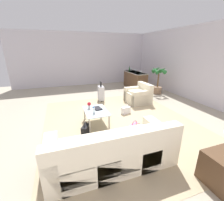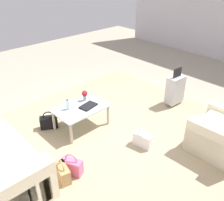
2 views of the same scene
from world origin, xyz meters
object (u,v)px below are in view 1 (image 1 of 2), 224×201
(flower_vase, at_px, (89,105))
(handbag_black, at_px, (86,130))
(couch, at_px, (113,153))
(armchair, at_px, (139,96))
(bar_console, at_px, (135,80))
(handbag_tan, at_px, (138,131))
(coffee_table_book, at_px, (97,108))
(wine_glass_left_of_centre, at_px, (136,70))
(handbag_white, at_px, (126,110))
(water_bottle, at_px, (94,111))
(coffee_table, at_px, (96,112))
(suitcase_silver, at_px, (101,93))
(wine_glass_right_of_centre, at_px, (141,72))
(wine_bottle_green, at_px, (129,69))
(wine_glass_leftmost, at_px, (131,69))
(potted_palm, at_px, (158,80))
(handbag_pink, at_px, (134,128))

(flower_vase, relative_size, handbag_black, 0.57)
(couch, xyz_separation_m, armchair, (-3.10, 2.26, -0.01))
(bar_console, relative_size, handbag_tan, 4.90)
(armchair, distance_m, handbag_black, 3.12)
(coffee_table_book, height_order, wine_glass_left_of_centre, wine_glass_left_of_centre)
(flower_vase, height_order, handbag_white, flower_vase)
(handbag_white, bearing_deg, handbag_tan, -12.02)
(wine_glass_left_of_centre, height_order, handbag_black, wine_glass_left_of_centre)
(armchair, distance_m, flower_vase, 2.57)
(coffee_table_book, bearing_deg, bar_console, 128.31)
(water_bottle, bearing_deg, flower_vase, -173.21)
(couch, relative_size, handbag_black, 6.66)
(coffee_table, height_order, coffee_table_book, coffee_table_book)
(coffee_table, height_order, suitcase_silver, suitcase_silver)
(coffee_table, bearing_deg, water_bottle, -26.57)
(wine_glass_right_of_centre, relative_size, wine_bottle_green, 0.51)
(water_bottle, xyz_separation_m, flower_vase, (-0.42, -0.05, 0.03))
(suitcase_silver, bearing_deg, handbag_black, -24.01)
(handbag_black, bearing_deg, water_bottle, 131.66)
(coffee_table_book, height_order, bar_console, bar_console)
(wine_glass_right_of_centre, bearing_deg, armchair, -30.62)
(handbag_black, bearing_deg, coffee_table, 139.44)
(armchair, relative_size, wine_glass_left_of_centre, 6.17)
(wine_glass_leftmost, bearing_deg, coffee_table, -37.35)
(wine_bottle_green, height_order, potted_palm, potted_palm)
(flower_vase, height_order, bar_console, bar_console)
(handbag_black, bearing_deg, bar_console, 138.58)
(coffee_table, distance_m, handbag_tan, 1.34)
(bar_console, distance_m, wine_glass_left_of_centre, 0.56)
(couch, height_order, handbag_pink, couch)
(bar_console, relative_size, wine_glass_right_of_centre, 11.36)
(flower_vase, bearing_deg, handbag_white, 98.19)
(coffee_table, relative_size, wine_glass_left_of_centre, 6.18)
(handbag_tan, bearing_deg, couch, -50.22)
(wine_glass_right_of_centre, bearing_deg, wine_glass_leftmost, 179.07)
(wine_glass_right_of_centre, height_order, wine_bottle_green, wine_bottle_green)
(handbag_tan, bearing_deg, handbag_white, 167.98)
(wine_bottle_green, height_order, handbag_black, wine_bottle_green)
(armchair, relative_size, flower_vase, 4.65)
(handbag_pink, bearing_deg, water_bottle, -123.58)
(couch, distance_m, handbag_white, 2.55)
(armchair, xyz_separation_m, coffee_table_book, (1.18, -2.08, 0.16))
(armchair, distance_m, handbag_tan, 2.65)
(wine_glass_right_of_centre, distance_m, handbag_pink, 4.45)
(water_bottle, relative_size, wine_glass_left_of_centre, 1.32)
(flower_vase, xyz_separation_m, wine_glass_left_of_centre, (-3.28, 3.26, 0.48))
(handbag_tan, distance_m, handbag_white, 1.44)
(armchair, height_order, handbag_white, armchair)
(handbag_pink, distance_m, handbag_black, 1.30)
(potted_palm, bearing_deg, wine_glass_left_of_centre, -155.48)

